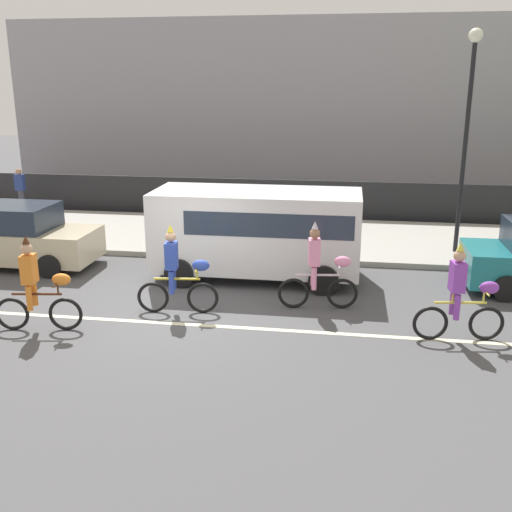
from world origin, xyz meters
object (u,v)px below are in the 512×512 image
Objects in this scene: parade_cyclist_orange at (37,290)px; parked_car_beige at (17,237)px; pedestrian_onlooker at (21,190)px; street_lamp_post at (469,110)px; parade_cyclist_cobalt at (178,275)px; parade_cyclist_pink at (319,271)px; parade_cyclist_purple at (462,298)px; parked_van_white at (260,228)px.

parade_cyclist_orange is 4.77m from parked_car_beige.
parked_car_beige is 2.53× the size of pedestrian_onlooker.
parade_cyclist_orange is at bearing -58.97° from pedestrian_onlooker.
street_lamp_post reaches higher than parade_cyclist_orange.
street_lamp_post is at bearing 12.95° from parked_car_beige.
parade_cyclist_cobalt is 8.92m from street_lamp_post.
parade_cyclist_pink and parade_cyclist_purple have the same top height.
pedestrian_onlooker is at bearing 121.03° from parade_cyclist_orange.
pedestrian_onlooker is (-9.39, 5.43, -0.27)m from parked_van_white.
parade_cyclist_purple is at bearing -36.32° from parked_van_white.
parade_cyclist_orange is 0.38× the size of parked_van_white.
parked_van_white reaches higher than parade_cyclist_orange.
parked_car_beige is 12.30m from street_lamp_post.
parade_cyclist_pink is (5.33, 2.03, 0.00)m from parade_cyclist_orange.
parade_cyclist_pink is 13.16m from pedestrian_onlooker.
parade_cyclist_cobalt is 5.63m from parade_cyclist_purple.
parade_cyclist_cobalt is 5.75m from parked_car_beige.
parked_van_white is (3.77, 3.91, 0.44)m from parade_cyclist_orange.
parade_cyclist_cobalt is (2.43, 1.32, 0.00)m from parade_cyclist_orange.
parade_cyclist_purple is (8.04, 0.77, 0.00)m from parade_cyclist_orange.
pedestrian_onlooker is (-2.93, 5.39, 0.23)m from parked_car_beige.
parade_cyclist_cobalt and parade_cyclist_pink have the same top height.
pedestrian_onlooker is at bearing 146.29° from parade_cyclist_pink.
pedestrian_onlooker is (-5.62, 9.34, 0.17)m from parade_cyclist_orange.
parade_cyclist_cobalt is 0.38× the size of parked_van_white.
parked_car_beige is (-5.11, 2.63, -0.06)m from parade_cyclist_cobalt.
street_lamp_post is at bearing 81.70° from parade_cyclist_purple.
parade_cyclist_cobalt is 0.33× the size of street_lamp_post.
street_lamp_post is (6.46, 5.30, 3.15)m from parade_cyclist_cobalt.
parked_van_white is at bearing 62.62° from parade_cyclist_cobalt.
parked_car_beige is at bearing 166.55° from parade_cyclist_pink.
parked_van_white reaches higher than parked_car_beige.
parked_car_beige is at bearing 179.62° from parked_van_white.
parade_cyclist_cobalt is at bearing -27.25° from parked_car_beige.
parade_cyclist_orange is at bearing -134.00° from parked_van_white.
parade_cyclist_purple is 1.19× the size of pedestrian_onlooker.
parade_cyclist_orange is 0.33× the size of street_lamp_post.
parked_van_white is at bearing 143.68° from parade_cyclist_purple.
parade_cyclist_cobalt is at bearing 174.45° from parade_cyclist_purple.
parked_van_white reaches higher than parade_cyclist_purple.
parade_cyclist_cobalt is at bearing 28.43° from parade_cyclist_orange.
street_lamp_post is 15.06m from pedestrian_onlooker.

